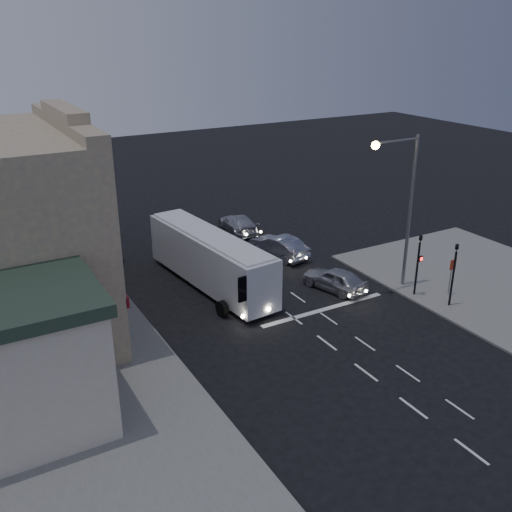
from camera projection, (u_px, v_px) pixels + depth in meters
ground at (315, 334)px, 29.15m from camera, size 120.00×120.00×0.00m
sidewalk_far at (21, 328)px, 29.60m from camera, size 12.00×50.00×0.12m
road_markings at (300, 303)px, 32.40m from camera, size 8.00×30.55×0.01m
tour_bus at (210, 258)px, 33.87m from camera, size 3.42×11.21×3.38m
car_suv at (335, 279)px, 33.82m from camera, size 2.70×4.37×1.39m
car_sedan_a at (279, 246)px, 38.69m from camera, size 2.54×4.79×1.50m
car_sedan_b at (238, 224)px, 43.37m from camera, size 2.35×4.79×1.34m
traffic_signal_main at (419, 258)px, 32.36m from camera, size 0.25×0.35×4.10m
traffic_signal_side at (454, 267)px, 31.09m from camera, size 0.18×0.15×4.10m
regulatory_sign at (452, 271)px, 32.63m from camera, size 0.45×0.12×2.20m
streetlight at (403, 196)px, 32.15m from camera, size 3.32×0.44×9.00m
low_building_south at (3, 367)px, 20.96m from camera, size 7.40×5.40×5.70m
street_tree at (73, 200)px, 35.80m from camera, size 4.00×4.00×6.20m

